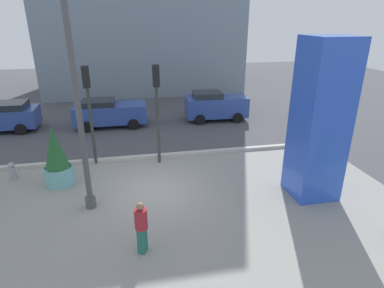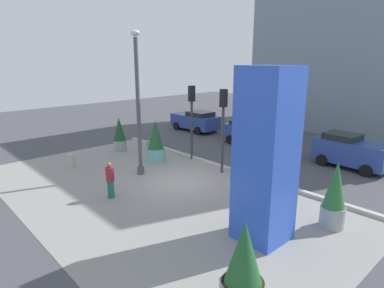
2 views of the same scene
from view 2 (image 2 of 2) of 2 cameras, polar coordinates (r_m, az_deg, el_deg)
The scene contains 18 objects.
ground_plane at distance 19.04m, azimuth 7.14°, elevation -3.61°, with size 60.00×60.00×0.00m, color #47474C.
plaza_pavement at distance 15.21m, azimuth -7.78°, elevation -8.45°, with size 18.00×10.00×0.02m, color gray.
curb_strip at distance 18.38m, azimuth 5.37°, elevation -3.98°, with size 18.00×0.24×0.16m, color #B7B2A8.
lamp_post at distance 16.82m, azimuth -9.28°, elevation 6.24°, with size 0.44×0.44×7.23m.
art_pillar_blue at distance 10.82m, azimuth 12.66°, elevation -2.21°, with size 1.58×1.58×5.73m, color blue.
potted_plant_near_right at distance 12.84m, azimuth 23.40°, elevation -8.35°, with size 0.86×0.86×2.49m.
potted_plant_curbside at distance 19.54m, azimuth -6.31°, elevation 0.25°, with size 1.11×1.11×2.44m.
potted_plant_mid_plaza at distance 8.59m, azimuth 8.88°, elevation -20.52°, with size 1.15×1.15×2.28m.
potted_plant_near_left at distance 22.08m, azimuth -12.44°, elevation 1.65°, with size 0.81×0.81×2.21m.
fire_hydrant at distance 21.71m, azimuth -7.68°, elevation -0.31°, with size 0.36×0.26×0.75m.
concrete_bollard at distance 19.61m, azimuth -20.08°, elevation -2.72°, with size 0.36×0.36×0.75m, color #B2ADA3.
traffic_light_far_side at distance 19.30m, azimuth -0.04°, elevation 5.87°, with size 0.28×0.42×4.39m.
traffic_light_corner at distance 16.99m, azimuth 5.42°, elevation 4.65°, with size 0.28×0.42×4.42m.
car_curb_west at distance 20.25m, azimuth 25.72°, elevation -1.09°, with size 3.95×2.04×1.85m.
car_intersection at distance 23.34m, azimuth 10.43°, elevation 1.88°, with size 4.28×1.99×1.67m.
car_far_lane at distance 27.61m, azimuth 0.62°, elevation 4.08°, with size 4.21×2.12×1.67m.
pedestrian_by_curb at distance 14.72m, azimuth -13.98°, elevation -5.79°, with size 0.48×0.48×1.63m.
highrise_across_street at distance 32.08m, azimuth 29.06°, elevation 19.07°, with size 16.53×9.89×18.72m, color gray.
Camera 2 is at (11.55, -9.92, 5.95)m, focal length 30.85 mm.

